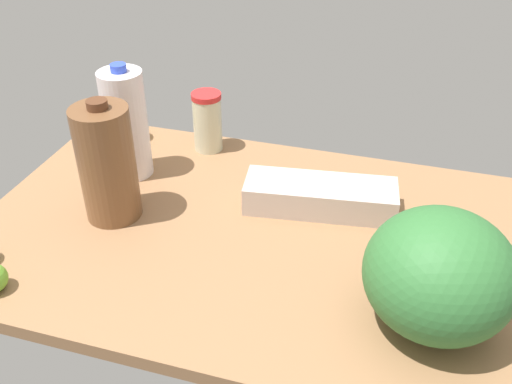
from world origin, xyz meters
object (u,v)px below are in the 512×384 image
Objects in this scene: milk_jug at (126,124)px; watermelon at (439,274)px; egg_carton at (320,196)px; tumbler_cup at (207,121)px; lemon_near_front at (132,127)px; chocolate_milk_jug at (107,164)px.

watermelon is (-72.54, 30.42, -2.31)cm from milk_jug.
tumbler_cup is (33.54, -18.77, 4.64)cm from egg_carton.
egg_carton is 57.86cm from lemon_near_front.
milk_jug is at bearing -22.75° from watermelon.
tumbler_cup is (-9.68, -33.65, -5.01)cm from chocolate_milk_jug.
chocolate_milk_jug is at bearing -11.06° from watermelon.
egg_carton is at bearing 162.19° from lemon_near_front.
egg_carton is 1.20× the size of milk_jug.
tumbler_cup is at bearing -177.14° from lemon_near_front.
milk_jug reaches higher than lemon_near_front.
egg_carton is at bearing -161.00° from chocolate_milk_jug.
tumbler_cup is (-13.94, -16.59, -5.32)cm from milk_jug.
watermelon is at bearing 150.19° from lemon_near_front.
tumbler_cup reaches higher than egg_carton.
watermelon is at bearing 168.94° from chocolate_milk_jug.
egg_carton is 2.13× the size of tumbler_cup.
watermelon is (-25.07, 28.24, 7.66)cm from egg_carton.
chocolate_milk_jug is 35.87cm from lemon_near_front.
milk_jug is 78.70cm from watermelon.
chocolate_milk_jug reaches higher than watermelon.
milk_jug is 22.31cm from tumbler_cup.
milk_jug is 1.11× the size of watermelon.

